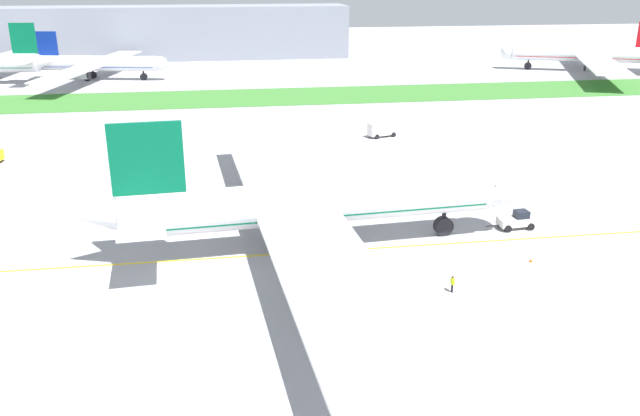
# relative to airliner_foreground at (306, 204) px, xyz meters

# --- Properties ---
(ground_plane) EXTENTS (600.00, 600.00, 0.00)m
(ground_plane) POSITION_rel_airliner_foreground_xyz_m (-0.61, -4.64, -5.27)
(ground_plane) COLOR #9E9EA3
(ground_plane) RESTS_ON ground
(apron_taxi_line) EXTENTS (280.00, 0.36, 0.01)m
(apron_taxi_line) POSITION_rel_airliner_foreground_xyz_m (-0.61, -1.54, -5.27)
(apron_taxi_line) COLOR yellow
(apron_taxi_line) RESTS_ON ground
(grass_median_strip) EXTENTS (320.00, 24.00, 0.10)m
(grass_median_strip) POSITION_rel_airliner_foreground_xyz_m (-0.61, 95.00, -5.22)
(grass_median_strip) COLOR #38722D
(grass_median_strip) RESTS_ON ground
(airliner_foreground) EXTENTS (50.65, 81.24, 15.52)m
(airliner_foreground) POSITION_rel_airliner_foreground_xyz_m (0.00, 0.00, 0.00)
(airliner_foreground) COLOR white
(airliner_foreground) RESTS_ON ground
(pushback_tug) EXTENTS (6.26, 2.60, 2.26)m
(pushback_tug) POSITION_rel_airliner_foreground_xyz_m (26.46, 1.88, -4.24)
(pushback_tug) COLOR white
(pushback_tug) RESTS_ON ground
(ground_crew_wingwalker_port) EXTENTS (0.28, 0.62, 1.77)m
(ground_crew_wingwalker_port) POSITION_rel_airliner_foreground_xyz_m (12.78, -13.32, -4.20)
(ground_crew_wingwalker_port) COLOR black
(ground_crew_wingwalker_port) RESTS_ON ground
(traffic_cone_near_nose) EXTENTS (0.36, 0.36, 0.58)m
(traffic_cone_near_nose) POSITION_rel_airliner_foreground_xyz_m (23.79, -7.78, -4.99)
(traffic_cone_near_nose) COLOR #F2590C
(traffic_cone_near_nose) RESTS_ON ground
(service_truck_baggage_loader) EXTENTS (5.58, 4.20, 2.68)m
(service_truck_baggage_loader) POSITION_rel_airliner_foreground_xyz_m (-23.98, 42.46, -3.81)
(service_truck_baggage_loader) COLOR #B21E19
(service_truck_baggage_loader) RESTS_ON ground
(service_truck_fuel_bowser) EXTENTS (5.89, 3.66, 2.82)m
(service_truck_fuel_bowser) POSITION_rel_airliner_foreground_xyz_m (21.26, 50.17, -3.72)
(service_truck_fuel_bowser) COLOR white
(service_truck_fuel_bowser) RESTS_ON ground
(parked_airliner_far_right) EXTENTS (41.11, 66.01, 13.54)m
(parked_airliner_far_right) POSITION_rel_airliner_foreground_xyz_m (-43.70, 129.89, -0.67)
(parked_airliner_far_right) COLOR white
(parked_airliner_far_right) RESTS_ON ground
(parked_airliner_far_outer) EXTENTS (48.93, 80.51, 15.36)m
(parked_airliner_far_outer) POSITION_rel_airliner_foreground_xyz_m (104.93, 123.79, -0.06)
(parked_airliner_far_outer) COLOR white
(parked_airliner_far_outer) RESTS_ON ground
(terminal_building) EXTENTS (131.62, 20.00, 18.00)m
(terminal_building) POSITION_rel_airliner_foreground_xyz_m (-28.29, 175.83, 3.73)
(terminal_building) COLOR gray
(terminal_building) RESTS_ON ground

